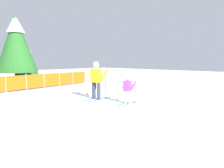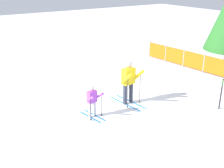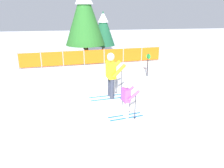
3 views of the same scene
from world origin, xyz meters
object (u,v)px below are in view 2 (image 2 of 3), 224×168
(skier_adult, at_px, (129,78))
(safety_fence, at_px, (215,66))
(trail_marker, at_px, (222,91))
(skier_child, at_px, (92,98))

(skier_adult, height_order, safety_fence, skier_adult)
(skier_adult, bearing_deg, safety_fence, 85.10)
(safety_fence, height_order, trail_marker, trail_marker)
(trail_marker, bearing_deg, skier_adult, -132.22)
(safety_fence, bearing_deg, trail_marker, -49.61)
(skier_adult, bearing_deg, skier_child, -90.24)
(skier_child, relative_size, trail_marker, 1.00)
(skier_adult, xyz_separation_m, skier_child, (0.21, -1.78, -0.36))
(skier_child, relative_size, safety_fence, 0.14)
(trail_marker, bearing_deg, safety_fence, 130.39)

